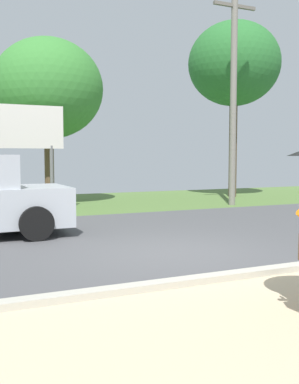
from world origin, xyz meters
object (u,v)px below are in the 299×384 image
at_px(roadside_billboard, 23,134).
at_px(tree_center_back, 234,65).
at_px(utility_pole, 233,94).
at_px(tree_left_far, 48,89).

xyz_separation_m(roadside_billboard, tree_center_back, (9.66, 2.15, 3.40)).
bearing_deg(tree_center_back, utility_pole, -125.16).
bearing_deg(tree_center_back, tree_left_far, 178.11).
bearing_deg(roadside_billboard, tree_center_back, 12.52).
relative_size(utility_pole, roadside_billboard, 2.28).
distance_m(utility_pole, tree_center_back, 4.08).
height_order(utility_pole, roadside_billboard, utility_pole).
relative_size(utility_pole, tree_left_far, 1.26).
xyz_separation_m(tree_left_far, tree_center_back, (8.32, -0.28, 1.56)).
height_order(utility_pole, tree_left_far, utility_pole).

